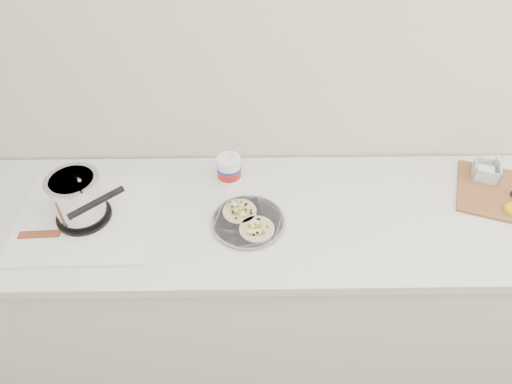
{
  "coord_description": "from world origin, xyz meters",
  "views": [
    {
      "loc": [
        -0.11,
        0.24,
        2.11
      ],
      "look_at": [
        -0.09,
        1.47,
        0.96
      ],
      "focal_mm": 32.0,
      "sensor_mm": 36.0,
      "label": 1
    }
  ],
  "objects_px": {
    "tub": "(230,167)",
    "stove": "(80,204)",
    "bacon_plate": "(41,236)",
    "taco_plate": "(248,220)"
  },
  "relations": [
    {
      "from": "bacon_plate",
      "to": "taco_plate",
      "type": "bearing_deg",
      "value": 4.68
    },
    {
      "from": "taco_plate",
      "to": "bacon_plate",
      "type": "xyz_separation_m",
      "value": [
        -0.73,
        -0.06,
        -0.01
      ]
    },
    {
      "from": "taco_plate",
      "to": "stove",
      "type": "bearing_deg",
      "value": 177.48
    },
    {
      "from": "stove",
      "to": "bacon_plate",
      "type": "bearing_deg",
      "value": -148.5
    },
    {
      "from": "taco_plate",
      "to": "tub",
      "type": "height_order",
      "value": "tub"
    },
    {
      "from": "stove",
      "to": "tub",
      "type": "bearing_deg",
      "value": 20.8
    },
    {
      "from": "tub",
      "to": "stove",
      "type": "bearing_deg",
      "value": -158.23
    },
    {
      "from": "taco_plate",
      "to": "tub",
      "type": "xyz_separation_m",
      "value": [
        -0.07,
        0.23,
        0.05
      ]
    },
    {
      "from": "stove",
      "to": "bacon_plate",
      "type": "relative_size",
      "value": 2.18
    },
    {
      "from": "stove",
      "to": "taco_plate",
      "type": "xyz_separation_m",
      "value": [
        0.59,
        -0.03,
        -0.06
      ]
    }
  ]
}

